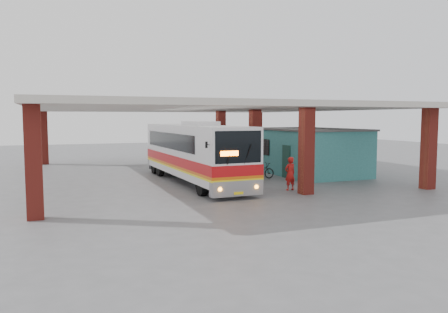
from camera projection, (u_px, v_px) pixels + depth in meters
The scene contains 8 objects.
ground at pixel (228, 189), 23.71m from camera, with size 90.00×90.00×0.00m, color #515154.
brick_columns at pixel (220, 143), 28.67m from camera, with size 20.10×21.60×4.35m.
canopy_roof at pixel (199, 108), 29.52m from camera, with size 21.00×23.00×0.30m, color beige.
shop_building at pixel (308, 151), 30.00m from camera, with size 5.20×8.20×3.11m.
coach_bus at pixel (194, 152), 25.71m from camera, with size 3.01×12.57×3.64m.
motorcycle at pixel (260, 171), 27.37m from camera, with size 0.67×1.93×1.01m, color black.
pedestrian at pixel (290, 174), 23.07m from camera, with size 0.65×0.42×1.77m, color red.
red_chair at pixel (255, 165), 32.11m from camera, with size 0.47×0.47×0.75m.
Camera 1 is at (-8.77, -21.76, 3.85)m, focal length 35.00 mm.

